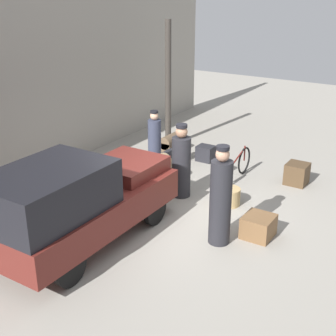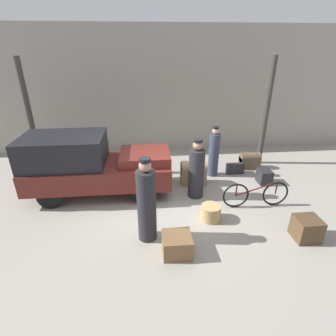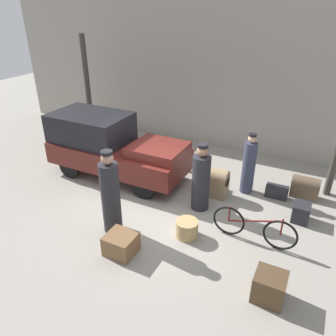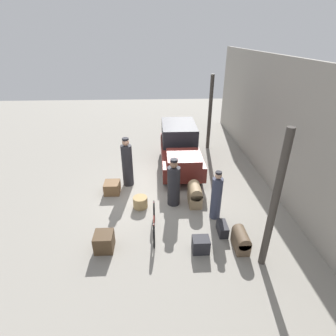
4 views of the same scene
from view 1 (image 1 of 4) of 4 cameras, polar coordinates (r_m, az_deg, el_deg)
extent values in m
plane|color=gray|center=(9.59, 0.37, -5.89)|extent=(30.00, 30.00, 0.00)
cube|color=gray|center=(11.41, -17.48, 9.67)|extent=(16.00, 0.15, 4.50)
cylinder|color=#38332D|center=(13.13, 0.02, 9.99)|extent=(0.17, 0.17, 3.54)
cylinder|color=black|center=(9.94, -8.30, -3.03)|extent=(0.64, 0.12, 0.64)
cylinder|color=black|center=(9.16, -1.60, -5.03)|extent=(0.64, 0.12, 0.64)
cylinder|color=black|center=(8.50, -18.75, -8.58)|extent=(0.64, 0.12, 0.64)
cylinder|color=black|center=(7.59, -11.85, -11.77)|extent=(0.64, 0.12, 0.64)
cube|color=#591E19|center=(8.59, -9.95, -5.00)|extent=(3.82, 1.56, 0.58)
cube|color=black|center=(7.76, -14.50, -2.88)|extent=(2.10, 1.43, 0.77)
cube|color=#591E19|center=(9.28, -5.03, 0.20)|extent=(1.34, 1.21, 0.26)
torus|color=black|center=(11.70, 9.26, 0.92)|extent=(0.68, 0.04, 0.68)
torus|color=black|center=(10.81, 7.03, -0.75)|extent=(0.68, 0.04, 0.68)
cylinder|color=#591914|center=(11.20, 8.24, 0.91)|extent=(1.06, 0.04, 0.37)
cylinder|color=#591914|center=(10.75, 7.07, 0.11)|extent=(0.04, 0.04, 0.35)
cylinder|color=#591914|center=(11.64, 9.32, 1.79)|extent=(0.04, 0.04, 0.38)
cylinder|color=tan|center=(10.08, 7.46, -3.46)|extent=(0.47, 0.47, 0.37)
cylinder|color=#232328|center=(8.39, 6.40, -4.25)|extent=(0.40, 0.40, 1.58)
sphere|color=tan|center=(8.03, 6.68, 1.62)|extent=(0.25, 0.25, 0.25)
cylinder|color=black|center=(7.99, 6.71, 2.47)|extent=(0.23, 0.23, 0.07)
cylinder|color=#33384C|center=(11.47, -1.64, 2.60)|extent=(0.32, 0.32, 1.36)
sphere|color=tan|center=(11.24, -1.69, 6.36)|extent=(0.20, 0.20, 0.20)
cylinder|color=black|center=(11.21, -1.69, 6.87)|extent=(0.19, 0.19, 0.05)
cylinder|color=#232328|center=(10.23, 1.62, 0.11)|extent=(0.42, 0.42, 1.35)
sphere|color=#936B51|center=(9.96, 1.67, 4.42)|extent=(0.26, 0.26, 0.26)
cylinder|color=black|center=(9.92, 1.68, 5.16)|extent=(0.25, 0.25, 0.07)
cube|color=brown|center=(8.94, 10.96, -7.01)|extent=(0.57, 0.54, 0.42)
cube|color=brown|center=(12.92, 0.30, 2.55)|extent=(0.66, 0.34, 0.38)
cylinder|color=brown|center=(12.86, 0.30, 3.35)|extent=(0.66, 0.34, 0.34)
cube|color=#4C3823|center=(11.40, 15.43, -0.68)|extent=(0.51, 0.49, 0.50)
cube|color=#232328|center=(12.46, 4.60, 1.79)|extent=(0.37, 0.44, 0.41)
cube|color=#937A56|center=(10.78, -1.44, -1.06)|extent=(0.74, 0.41, 0.54)
cylinder|color=#937A56|center=(10.68, -1.45, 0.27)|extent=(0.74, 0.41, 0.41)
cube|color=#232328|center=(12.28, 0.12, 1.31)|extent=(0.54, 0.25, 0.31)
camera|label=2|loc=(6.99, 44.03, 10.28)|focal=28.00mm
camera|label=3|loc=(10.54, 41.75, 16.69)|focal=35.00mm
camera|label=4|loc=(16.11, 18.41, 23.13)|focal=28.00mm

